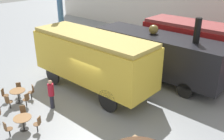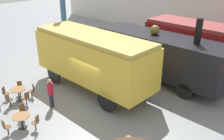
{
  "view_description": "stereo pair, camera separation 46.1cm",
  "coord_description": "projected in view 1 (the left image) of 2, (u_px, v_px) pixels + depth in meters",
  "views": [
    {
      "loc": [
        9.81,
        -9.46,
        7.76
      ],
      "look_at": [
        0.47,
        1.0,
        1.6
      ],
      "focal_mm": 40.0,
      "sensor_mm": 36.0,
      "label": 1
    },
    {
      "loc": [
        10.15,
        -9.15,
        7.76
      ],
      "look_at": [
        0.47,
        1.0,
        1.6
      ],
      "focal_mm": 40.0,
      "sensor_mm": 36.0,
      "label": 2
    }
  ],
  "objects": [
    {
      "name": "passenger_coach_vintage",
      "position": [
        92.0,
        57.0,
        15.57
      ],
      "size": [
        8.43,
        2.8,
        3.69
      ],
      "color": "gold",
      "rests_on": "ground_plane"
    },
    {
      "name": "cafe_chair_4",
      "position": [
        7.0,
        128.0,
        11.75
      ],
      "size": [
        0.36,
        0.36,
        0.87
      ],
      "rotation": [
        0.0,
        0.0,
        7.84
      ],
      "color": "black",
      "rests_on": "ground_plane"
    },
    {
      "name": "cafe_chair_9",
      "position": [
        4.0,
        94.0,
        14.75
      ],
      "size": [
        0.41,
        0.4,
        0.87
      ],
      "rotation": [
        0.0,
        0.0,
        6.98
      ],
      "color": "black",
      "rests_on": "ground_plane"
    },
    {
      "name": "cafe_table_far",
      "position": [
        18.0,
        93.0,
        14.68
      ],
      "size": [
        0.9,
        0.9,
        0.78
      ],
      "color": "black",
      "rests_on": "ground_plane"
    },
    {
      "name": "cafe_chair_10",
      "position": [
        8.0,
        101.0,
        14.02
      ],
      "size": [
        0.38,
        0.39,
        0.87
      ],
      "rotation": [
        0.0,
        0.0,
        8.24
      ],
      "color": "black",
      "rests_on": "ground_plane"
    },
    {
      "name": "visitor_person",
      "position": [
        51.0,
        93.0,
        13.98
      ],
      "size": [
        0.34,
        0.34,
        1.76
      ],
      "color": "#262633",
      "rests_on": "ground_plane"
    },
    {
      "name": "support_pillar",
      "position": [
        60.0,
        12.0,
        19.85
      ],
      "size": [
        0.44,
        0.44,
        8.0
      ],
      "color": "#386093",
      "rests_on": "ground_plane"
    },
    {
      "name": "streamlined_locomotive",
      "position": [
        212.0,
        46.0,
        18.0
      ],
      "size": [
        10.79,
        2.84,
        3.59
      ],
      "color": "maroon",
      "rests_on": "ground_plane"
    },
    {
      "name": "cafe_chair_5",
      "position": [
        38.0,
        123.0,
        12.14
      ],
      "size": [
        0.4,
        0.39,
        0.87
      ],
      "rotation": [
        0.0,
        0.0,
        9.94
      ],
      "color": "black",
      "rests_on": "ground_plane"
    },
    {
      "name": "cafe_chair_7",
      "position": [
        32.0,
        91.0,
        15.15
      ],
      "size": [
        0.36,
        0.38,
        0.87
      ],
      "rotation": [
        0.0,
        0.0,
        4.47
      ],
      "color": "black",
      "rests_on": "ground_plane"
    },
    {
      "name": "cafe_chair_3",
      "position": [
        23.0,
        112.0,
        13.01
      ],
      "size": [
        0.4,
        0.39,
        0.87
      ],
      "rotation": [
        0.0,
        0.0,
        5.75
      ],
      "color": "black",
      "rests_on": "ground_plane"
    },
    {
      "name": "ground_plane",
      "position": [
        96.0,
        96.0,
        15.57
      ],
      "size": [
        80.0,
        80.0,
        0.0
      ],
      "primitive_type": "plane",
      "color": "gray"
    },
    {
      "name": "cafe_chair_6",
      "position": [
        26.0,
        99.0,
        14.27
      ],
      "size": [
        0.36,
        0.36,
        0.87
      ],
      "rotation": [
        0.0,
        0.0,
        3.21
      ],
      "color": "black",
      "rests_on": "ground_plane"
    },
    {
      "name": "steam_locomotive",
      "position": [
        158.0,
        53.0,
        17.2
      ],
      "size": [
        9.35,
        2.65,
        4.71
      ],
      "color": "black",
      "rests_on": "ground_plane"
    },
    {
      "name": "cafe_table_mid",
      "position": [
        23.0,
        120.0,
        12.28
      ],
      "size": [
        0.88,
        0.88,
        0.7
      ],
      "color": "black",
      "rests_on": "ground_plane"
    },
    {
      "name": "cafe_chair_8",
      "position": [
        19.0,
        88.0,
        15.45
      ],
      "size": [
        0.4,
        0.39,
        0.87
      ],
      "rotation": [
        0.0,
        0.0,
        5.72
      ],
      "color": "black",
      "rests_on": "ground_plane"
    }
  ]
}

